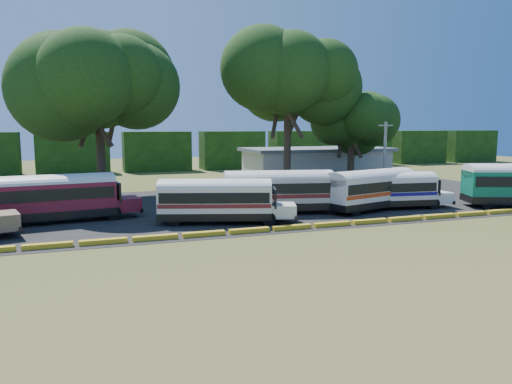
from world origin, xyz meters
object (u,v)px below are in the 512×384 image
object	(u,v)px
bus_cream_west	(218,198)
bus_white_red	(373,187)
tree_west	(98,80)
bus_red	(56,195)

from	to	relation	value
bus_cream_west	bus_white_red	distance (m)	13.31
bus_cream_west	bus_white_red	xyz separation A→B (m)	(13.28, 0.97, 0.10)
tree_west	bus_white_red	bearing A→B (deg)	-35.01
bus_red	bus_cream_west	size ratio (longest dim) A/B	1.08
bus_red	tree_west	distance (m)	14.59
bus_white_red	tree_west	bearing A→B (deg)	128.83
bus_red	bus_white_red	world-z (taller)	bus_red
bus_white_red	bus_cream_west	bearing A→B (deg)	168.00
bus_red	bus_white_red	size ratio (longest dim) A/B	1.02
bus_red	tree_west	world-z (taller)	tree_west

